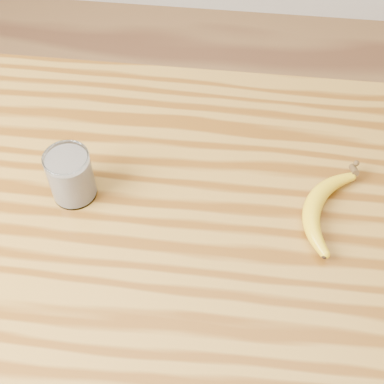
# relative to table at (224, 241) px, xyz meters

# --- Properties ---
(table) EXTENTS (1.20, 0.80, 0.90)m
(table) POSITION_rel_table_xyz_m (0.00, 0.00, 0.00)
(table) COLOR olive
(table) RESTS_ON ground
(smoothie_glass) EXTENTS (0.09, 0.09, 0.11)m
(smoothie_glass) POSITION_rel_table_xyz_m (-0.30, -0.00, 0.18)
(smoothie_glass) COLOR white
(smoothie_glass) RESTS_ON table
(banana) EXTENTS (0.19, 0.31, 0.04)m
(banana) POSITION_rel_table_xyz_m (0.16, 0.01, 0.15)
(banana) COLOR gold
(banana) RESTS_ON table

